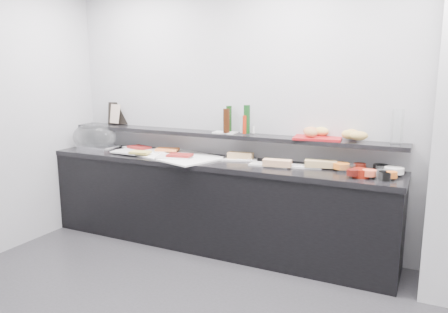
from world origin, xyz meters
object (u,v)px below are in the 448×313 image
at_px(bread_tray, 318,138).
at_px(carafe, 397,127).
at_px(cloche_base, 99,147).
at_px(sandwich_plate_mid, 270,165).
at_px(condiment_tray, 225,132).
at_px(framed_print, 118,113).

height_order(bread_tray, carafe, carafe).
distance_m(cloche_base, bread_tray, 2.46).
height_order(sandwich_plate_mid, condiment_tray, condiment_tray).
relative_size(framed_print, condiment_tray, 1.12).
bearing_deg(framed_print, bread_tray, -23.02).
relative_size(framed_print, carafe, 0.87).
height_order(framed_print, carafe, carafe).
xyz_separation_m(cloche_base, carafe, (3.11, 0.21, 0.38)).
bearing_deg(cloche_base, sandwich_plate_mid, 2.40).
height_order(cloche_base, bread_tray, bread_tray).
distance_m(sandwich_plate_mid, condiment_tray, 0.64).
xyz_separation_m(framed_print, condiment_tray, (1.45, -0.11, -0.12)).
height_order(condiment_tray, carafe, carafe).
bearing_deg(cloche_base, bread_tray, 7.31).
bearing_deg(carafe, framed_print, 178.24).
bearing_deg(framed_print, condiment_tray, -25.37).
relative_size(framed_print, bread_tray, 0.61).
height_order(cloche_base, sandwich_plate_mid, cloche_base).
xyz_separation_m(sandwich_plate_mid, bread_tray, (0.39, 0.21, 0.25)).
relative_size(sandwich_plate_mid, framed_print, 1.46).
height_order(framed_print, bread_tray, framed_print).
bearing_deg(carafe, bread_tray, 179.25).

